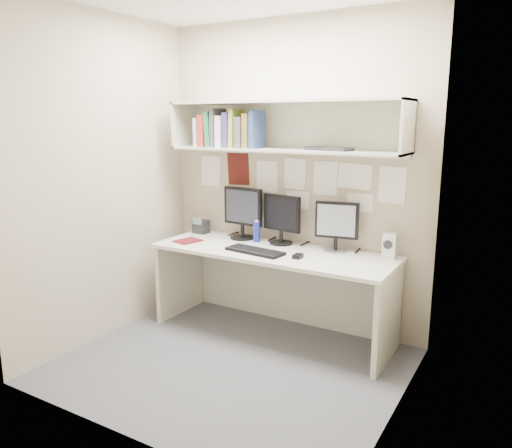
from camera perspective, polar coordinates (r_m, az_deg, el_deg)
The scene contains 19 objects.
floor at distance 3.82m, azimuth -2.96°, elevation -15.82°, with size 2.40×2.00×0.01m, color #4E4E53.
wall_back at distance 4.28m, azimuth 4.26°, elevation 5.49°, with size 2.40×0.02×2.60m, color tan.
wall_front at distance 2.65m, azimuth -15.21°, elevation 1.15°, with size 2.40×0.02×2.60m, color tan.
wall_left at distance 4.19m, azimuth -17.04°, elevation 4.87°, with size 0.02×2.00×2.60m, color tan.
wall_right at distance 2.93m, azimuth 16.77°, elevation 2.07°, with size 0.02×2.00×2.60m, color tan.
desk at distance 4.18m, azimuth 1.92°, elevation -7.79°, with size 2.00×0.70×0.73m.
overhead_hutch at distance 4.13m, azimuth 3.47°, elevation 11.11°, with size 2.00×0.38×0.40m.
pinned_papers at distance 4.28m, azimuth 4.21°, elevation 4.82°, with size 1.92×0.01×0.48m, color white, non-canonical shape.
monitor_left at distance 4.41m, azimuth -1.52°, elevation 1.51°, with size 0.39×0.22×0.46m.
monitor_center at distance 4.23m, azimuth 2.96°, elevation 0.80°, with size 0.36×0.20×0.42m.
monitor_right at distance 4.03m, azimuth 9.20°, elevation -0.01°, with size 0.35×0.19×0.40m.
keyboard at distance 3.99m, azimuth -0.12°, elevation -3.11°, with size 0.49×0.17×0.02m, color black.
mouse at distance 3.85m, azimuth 4.80°, elevation -3.68°, with size 0.06×0.10×0.03m, color black.
speaker at distance 3.94m, azimuth 15.01°, elevation -2.41°, with size 0.11×0.11×0.20m.
blue_bottle at distance 4.32m, azimuth 0.07°, elevation -0.87°, with size 0.06×0.06×0.19m.
maroon_notebook at distance 4.39m, azimuth -7.78°, elevation -1.92°, with size 0.17×0.21×0.01m, color maroon.
desk_phone at distance 4.69m, azimuth -6.31°, elevation -0.29°, with size 0.13×0.12×0.16m.
book_stack at distance 4.29m, azimuth -3.12°, elevation 10.64°, with size 0.60×0.20×0.32m.
hutch_tray at distance 3.90m, azimuth 8.32°, elevation 8.52°, with size 0.37×0.14×0.03m, color black.
Camera 1 is at (1.87, -2.82, 1.78)m, focal length 35.00 mm.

